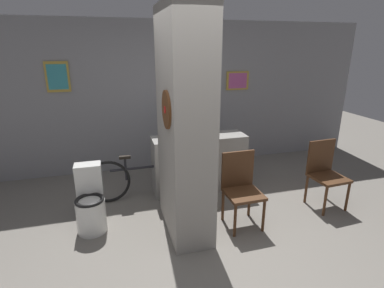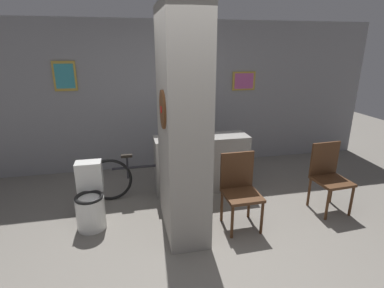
% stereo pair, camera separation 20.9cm
% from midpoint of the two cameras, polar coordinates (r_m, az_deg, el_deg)
% --- Properties ---
extents(ground_plane, '(14.00, 14.00, 0.00)m').
position_cam_midpoint_polar(ground_plane, '(3.53, 2.51, -19.82)').
color(ground_plane, slate).
extents(wall_back, '(8.00, 0.09, 2.60)m').
position_cam_midpoint_polar(wall_back, '(5.43, -4.42, 8.97)').
color(wall_back, gray).
rests_on(wall_back, ground_plane).
extents(pillar_center, '(0.49, 1.04, 2.60)m').
position_cam_midpoint_polar(pillar_center, '(3.39, -0.12, 3.32)').
color(pillar_center, gray).
rests_on(pillar_center, ground_plane).
extents(counter_shelf, '(1.43, 0.44, 0.87)m').
position_cam_midpoint_polar(counter_shelf, '(4.65, 3.09, -3.70)').
color(counter_shelf, gray).
rests_on(counter_shelf, ground_plane).
extents(toilet, '(0.35, 0.51, 0.79)m').
position_cam_midpoint_polar(toilet, '(3.95, -17.36, -10.29)').
color(toilet, silver).
rests_on(toilet, ground_plane).
extents(chair_near_pillar, '(0.44, 0.44, 0.93)m').
position_cam_midpoint_polar(chair_near_pillar, '(3.79, 10.67, -8.12)').
color(chair_near_pillar, '#4C2D19').
rests_on(chair_near_pillar, ground_plane).
extents(chair_by_doorway, '(0.46, 0.46, 0.93)m').
position_cam_midpoint_polar(chair_by_doorway, '(4.53, 25.80, -5.21)').
color(chair_by_doorway, '#4C2D19').
rests_on(chair_by_doorway, ground_plane).
extents(bicycle, '(1.70, 0.42, 0.69)m').
position_cam_midpoint_polar(bicycle, '(4.49, -7.35, -6.03)').
color(bicycle, black).
rests_on(bicycle, ground_plane).
extents(bottle_tall, '(0.07, 0.07, 0.33)m').
position_cam_midpoint_polar(bottle_tall, '(4.48, 0.49, 3.00)').
color(bottle_tall, silver).
rests_on(bottle_tall, counter_shelf).
extents(bottle_short, '(0.08, 0.08, 0.24)m').
position_cam_midpoint_polar(bottle_short, '(4.44, 2.12, 2.39)').
color(bottle_short, '#19598C').
rests_on(bottle_short, counter_shelf).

